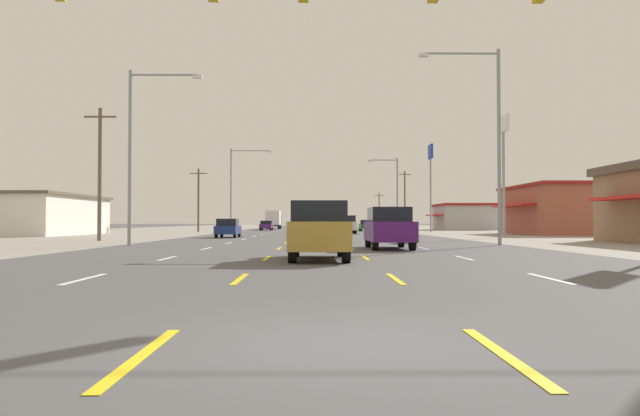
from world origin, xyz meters
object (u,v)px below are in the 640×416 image
Objects in this scene: sedan_far_left_farthest at (266,225)px; pole_sign_right_row_1 at (503,146)px; suv_inner_right_near at (389,227)px; suv_inner_right_far at (347,224)px; streetlight_right_row_1 at (394,189)px; hatchback_far_right_farther at (366,225)px; streetlight_right_row_0 at (491,132)px; box_truck_far_left_distant_a at (274,219)px; sedan_center_turn_midfar at (312,227)px; pole_sign_right_row_2 at (431,166)px; sedan_inner_left_distant_b at (297,224)px; streetlight_left_row_1 at (235,183)px; hatchback_far_left_mid at (228,228)px; streetlight_left_row_0 at (137,144)px; suv_center_turn_nearest at (319,230)px.

sedan_far_left_farthest is 46.99m from pole_sign_right_row_1.
suv_inner_right_near is 36.08m from suv_inner_right_far.
streetlight_right_row_1 is at bearing -44.70° from sedan_far_left_farthest.
suv_inner_right_near reaches higher than hatchback_far_right_farther.
streetlight_right_row_0 is (16.89, -55.81, 5.51)m from sedan_far_left_farthest.
suv_inner_right_near is 76.59m from box_truck_far_left_distant_a.
box_truck_far_left_distant_a is at bearing 111.68° from pole_sign_right_row_1.
streetlight_right_row_1 reaches higher than sedan_center_turn_midfar.
sedan_center_turn_midfar is at bearing -132.23° from pole_sign_right_row_2.
box_truck_far_left_distant_a reaches higher than sedan_center_turn_midfar.
suv_inner_right_far reaches higher than sedan_inner_left_distant_b.
sedan_center_turn_midfar is 1.00× the size of sedan_far_left_farthest.
sedan_inner_left_distant_b is at bearing 83.51° from streetlight_left_row_1.
streetlight_right_row_1 reaches higher than box_truck_far_left_distant_a.
pole_sign_right_row_1 reaches higher than suv_inner_right_far.
sedan_inner_left_distant_b is at bearing 98.28° from streetlight_right_row_0.
suv_inner_right_near is 1.09× the size of sedan_inner_left_distant_b.
pole_sign_right_row_2 is (18.38, -49.99, 7.61)m from sedan_inner_left_distant_b.
sedan_center_turn_midfar is (6.86, 9.37, -0.03)m from hatchback_far_left_mid.
pole_sign_right_row_2 is at bearing 6.15° from streetlight_left_row_1.
sedan_center_turn_midfar is (-3.73, 29.21, -0.27)m from suv_inner_right_near.
sedan_center_turn_midfar is at bearing 53.77° from hatchback_far_left_mid.
streetlight_left_row_1 reaches higher than pole_sign_right_row_1.
streetlight_left_row_0 is (-2.58, -71.77, 3.73)m from box_truck_far_left_distant_a.
streetlight_right_row_0 is (9.63, 11.97, 5.24)m from suv_center_turn_nearest.
sedan_far_left_farthest is 0.47× the size of streetlight_left_row_0.
hatchback_far_left_mid is 1.00× the size of hatchback_far_right_farther.
sedan_center_turn_midfar is at bearing 111.55° from streetlight_right_row_0.
streetlight_right_row_0 reaches higher than sedan_center_turn_midfar.
streetlight_right_row_1 is (0.07, 39.02, -1.02)m from streetlight_right_row_0.
streetlight_left_row_1 is at bearing 180.00° from streetlight_right_row_1.
box_truck_far_left_distant_a reaches higher than sedan_far_left_farthest.
streetlight_right_row_0 is (2.57, -48.50, 5.48)m from hatchback_far_right_farther.
sedan_center_turn_midfar is 7.84m from suv_inner_right_far.
suv_inner_right_far is 1.26× the size of hatchback_far_right_farther.
hatchback_far_right_farther is (7.35, 23.36, 0.03)m from sedan_center_turn_midfar.
suv_inner_right_far is 21.60m from pole_sign_right_row_1.
box_truck_far_left_distant_a is at bearing 126.06° from pole_sign_right_row_2.
streetlight_right_row_0 is (-5.64, -15.12, -1.21)m from pole_sign_right_row_1.
pole_sign_right_row_2 is at bearing 83.08° from streetlight_right_row_0.
pole_sign_right_row_1 is 0.97× the size of streetlight_left_row_1.
suv_inner_right_near is 0.50× the size of pole_sign_right_row_1.
sedan_inner_left_distant_b is 79.11m from pole_sign_right_row_1.
hatchback_far_left_mid is 0.39× the size of pole_sign_right_row_1.
streetlight_right_row_1 is (19.53, 39.02, -0.32)m from streetlight_left_row_0.
pole_sign_right_row_2 reaches higher than box_truck_far_left_distant_a.
suv_inner_right_far is at bearing -65.74° from sedan_far_left_farthest.
hatchback_far_left_mid is at bearing -126.23° from sedan_center_turn_midfar.
sedan_inner_left_distant_b is (3.56, 35.83, 0.00)m from sedan_far_left_farthest.
sedan_far_left_farthest is 0.49× the size of streetlight_right_row_1.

